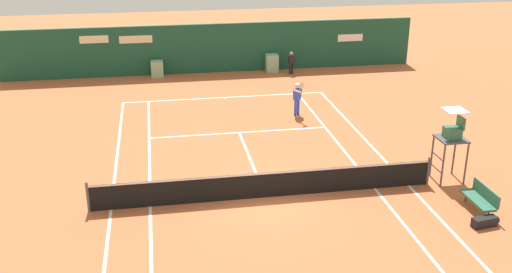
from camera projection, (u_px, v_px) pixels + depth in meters
ground_plane at (263, 190)px, 21.09m from camera, size 80.00×80.00×0.01m
tennis_net at (266, 184)px, 20.38m from camera, size 12.10×0.10×1.07m
sponsor_back_wall at (214, 49)px, 35.61m from camera, size 25.00×1.02×2.95m
umpire_chair at (452, 135)px, 21.24m from camera, size 1.00×1.00×2.74m
player_bench at (481, 197)px, 19.44m from camera, size 0.54×1.58×0.88m
equipment_bag at (487, 221)px, 18.66m from camera, size 0.98×0.42×0.32m
player_on_baseline at (297, 96)px, 28.29m from camera, size 0.47×0.84×1.82m
ball_kid_right_post at (291, 61)px, 35.40m from camera, size 0.45×0.22×1.37m
tennis_ball_mid_court at (290, 121)px, 27.78m from camera, size 0.07×0.07×0.07m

